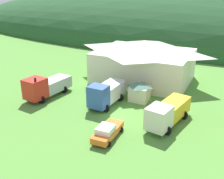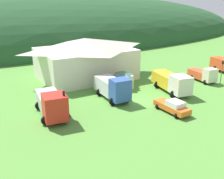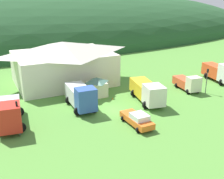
{
  "view_description": "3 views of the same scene",
  "coord_description": "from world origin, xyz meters",
  "px_view_note": "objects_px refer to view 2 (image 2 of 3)",
  "views": [
    {
      "loc": [
        12.76,
        -29.28,
        16.4
      ],
      "look_at": [
        -3.33,
        4.45,
        1.57
      ],
      "focal_mm": 44.22,
      "sensor_mm": 36.0,
      "label": 1
    },
    {
      "loc": [
        -21.47,
        -28.58,
        13.86
      ],
      "look_at": [
        -3.98,
        1.48,
        1.83
      ],
      "focal_mm": 43.08,
      "sensor_mm": 36.0,
      "label": 2
    },
    {
      "loc": [
        -15.35,
        -31.79,
        15.35
      ],
      "look_at": [
        1.2,
        2.13,
        2.09
      ],
      "focal_mm": 46.16,
      "sensor_mm": 36.0,
      "label": 3
    }
  ],
  "objects_px": {
    "play_shed_cream": "(122,79)",
    "traffic_light_east": "(222,70)",
    "crane_truck_red": "(52,103)",
    "service_pickup_orange": "(173,106)",
    "heavy_rig_striped": "(172,82)",
    "light_truck_cream": "(204,75)",
    "depot_building": "(85,58)",
    "traffic_cone_near_pickup": "(138,90)",
    "traffic_light_west": "(64,104)",
    "box_truck_blue": "(113,87)"
  },
  "relations": [
    {
      "from": "heavy_rig_striped",
      "to": "traffic_cone_near_pickup",
      "type": "bearing_deg",
      "value": -118.58
    },
    {
      "from": "service_pickup_orange",
      "to": "traffic_light_east",
      "type": "xyz_separation_m",
      "value": [
        15.3,
        5.05,
        1.57
      ]
    },
    {
      "from": "heavy_rig_striped",
      "to": "traffic_light_west",
      "type": "xyz_separation_m",
      "value": [
        -18.0,
        -2.12,
        0.8
      ]
    },
    {
      "from": "service_pickup_orange",
      "to": "traffic_light_west",
      "type": "distance_m",
      "value": 13.49
    },
    {
      "from": "depot_building",
      "to": "play_shed_cream",
      "type": "xyz_separation_m",
      "value": [
        2.47,
        -8.47,
        -2.14
      ]
    },
    {
      "from": "heavy_rig_striped",
      "to": "traffic_cone_near_pickup",
      "type": "xyz_separation_m",
      "value": [
        -3.94,
        3.21,
        -1.67
      ]
    },
    {
      "from": "play_shed_cream",
      "to": "traffic_light_west",
      "type": "distance_m",
      "value": 14.64
    },
    {
      "from": "depot_building",
      "to": "light_truck_cream",
      "type": "height_order",
      "value": "depot_building"
    },
    {
      "from": "crane_truck_red",
      "to": "heavy_rig_striped",
      "type": "height_order",
      "value": "crane_truck_red"
    },
    {
      "from": "depot_building",
      "to": "heavy_rig_striped",
      "type": "relative_size",
      "value": 2.02
    },
    {
      "from": "play_shed_cream",
      "to": "crane_truck_red",
      "type": "distance_m",
      "value": 13.99
    },
    {
      "from": "traffic_light_east",
      "to": "traffic_cone_near_pickup",
      "type": "distance_m",
      "value": 14.85
    },
    {
      "from": "crane_truck_red",
      "to": "service_pickup_orange",
      "type": "xyz_separation_m",
      "value": [
        13.49,
        -6.42,
        -0.9
      ]
    },
    {
      "from": "box_truck_blue",
      "to": "crane_truck_red",
      "type": "bearing_deg",
      "value": -78.76
    },
    {
      "from": "depot_building",
      "to": "traffic_light_east",
      "type": "relative_size",
      "value": 4.34
    },
    {
      "from": "crane_truck_red",
      "to": "box_truck_blue",
      "type": "bearing_deg",
      "value": 105.76
    },
    {
      "from": "heavy_rig_striped",
      "to": "service_pickup_orange",
      "type": "bearing_deg",
      "value": -30.75
    },
    {
      "from": "traffic_light_west",
      "to": "box_truck_blue",
      "type": "bearing_deg",
      "value": 25.23
    },
    {
      "from": "play_shed_cream",
      "to": "service_pickup_orange",
      "type": "bearing_deg",
      "value": -88.13
    },
    {
      "from": "heavy_rig_striped",
      "to": "service_pickup_orange",
      "type": "xyz_separation_m",
      "value": [
        -5.14,
        -5.84,
        -0.84
      ]
    },
    {
      "from": "play_shed_cream",
      "to": "light_truck_cream",
      "type": "height_order",
      "value": "play_shed_cream"
    },
    {
      "from": "heavy_rig_striped",
      "to": "service_pickup_orange",
      "type": "distance_m",
      "value": 7.82
    },
    {
      "from": "crane_truck_red",
      "to": "traffic_cone_near_pickup",
      "type": "xyz_separation_m",
      "value": [
        14.69,
        2.62,
        -1.73
      ]
    },
    {
      "from": "heavy_rig_striped",
      "to": "traffic_light_west",
      "type": "distance_m",
      "value": 18.15
    },
    {
      "from": "depot_building",
      "to": "traffic_cone_near_pickup",
      "type": "xyz_separation_m",
      "value": [
        4.04,
        -10.7,
        -3.66
      ]
    },
    {
      "from": "play_shed_cream",
      "to": "service_pickup_orange",
      "type": "height_order",
      "value": "play_shed_cream"
    },
    {
      "from": "service_pickup_orange",
      "to": "heavy_rig_striped",
      "type": "bearing_deg",
      "value": 137.16
    },
    {
      "from": "play_shed_cream",
      "to": "crane_truck_red",
      "type": "relative_size",
      "value": 0.36
    },
    {
      "from": "service_pickup_orange",
      "to": "traffic_light_east",
      "type": "height_order",
      "value": "traffic_light_east"
    },
    {
      "from": "light_truck_cream",
      "to": "traffic_cone_near_pickup",
      "type": "distance_m",
      "value": 12.62
    },
    {
      "from": "traffic_light_west",
      "to": "traffic_light_east",
      "type": "bearing_deg",
      "value": 2.72
    },
    {
      "from": "crane_truck_red",
      "to": "light_truck_cream",
      "type": "relative_size",
      "value": 1.48
    },
    {
      "from": "play_shed_cream",
      "to": "traffic_light_east",
      "type": "relative_size",
      "value": 0.76
    },
    {
      "from": "service_pickup_orange",
      "to": "light_truck_cream",
      "type": "bearing_deg",
      "value": 116.68
    },
    {
      "from": "traffic_light_west",
      "to": "traffic_cone_near_pickup",
      "type": "bearing_deg",
      "value": 20.74
    },
    {
      "from": "depot_building",
      "to": "box_truck_blue",
      "type": "xyz_separation_m",
      "value": [
        -1.27,
        -11.9,
        -1.87
      ]
    },
    {
      "from": "play_shed_cream",
      "to": "traffic_light_east",
      "type": "distance_m",
      "value": 16.88
    },
    {
      "from": "play_shed_cream",
      "to": "traffic_light_west",
      "type": "bearing_deg",
      "value": -148.83
    },
    {
      "from": "light_truck_cream",
      "to": "traffic_light_east",
      "type": "relative_size",
      "value": 1.42
    },
    {
      "from": "light_truck_cream",
      "to": "traffic_light_east",
      "type": "xyz_separation_m",
      "value": [
        1.66,
        -2.25,
        1.16
      ]
    },
    {
      "from": "heavy_rig_striped",
      "to": "traffic_light_east",
      "type": "height_order",
      "value": "traffic_light_east"
    },
    {
      "from": "box_truck_blue",
      "to": "traffic_light_east",
      "type": "bearing_deg",
      "value": 84.43
    },
    {
      "from": "box_truck_blue",
      "to": "service_pickup_orange",
      "type": "relative_size",
      "value": 1.39
    },
    {
      "from": "depot_building",
      "to": "crane_truck_red",
      "type": "distance_m",
      "value": 17.16
    },
    {
      "from": "crane_truck_red",
      "to": "service_pickup_orange",
      "type": "relative_size",
      "value": 1.6
    },
    {
      "from": "heavy_rig_striped",
      "to": "crane_truck_red",
      "type": "bearing_deg",
      "value": -81.19
    },
    {
      "from": "heavy_rig_striped",
      "to": "traffic_light_east",
      "type": "xyz_separation_m",
      "value": [
        10.16,
        -0.78,
        0.73
      ]
    },
    {
      "from": "traffic_light_west",
      "to": "traffic_cone_near_pickup",
      "type": "height_order",
      "value": "traffic_light_west"
    },
    {
      "from": "depot_building",
      "to": "traffic_light_west",
      "type": "relative_size",
      "value": 4.2
    },
    {
      "from": "depot_building",
      "to": "play_shed_cream",
      "type": "relative_size",
      "value": 5.75
    }
  ]
}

